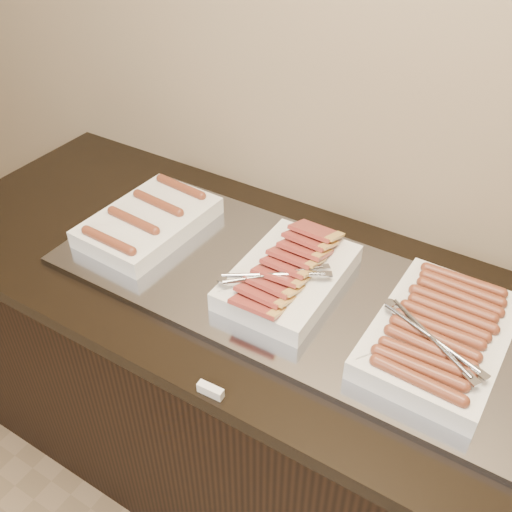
{
  "coord_description": "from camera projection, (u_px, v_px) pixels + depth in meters",
  "views": [
    {
      "loc": [
        0.51,
        1.19,
        1.85
      ],
      "look_at": [
        -0.07,
        2.13,
        0.97
      ],
      "focal_mm": 40.0,
      "sensor_mm": 36.0,
      "label": 1
    }
  ],
  "objects": [
    {
      "name": "counter",
      "position": [
        276.0,
        399.0,
        1.7
      ],
      "size": [
        2.06,
        0.76,
        0.9
      ],
      "color": "black",
      "rests_on": "ground"
    },
    {
      "name": "warming_tray",
      "position": [
        288.0,
        287.0,
        1.41
      ],
      "size": [
        1.2,
        0.5,
        0.02
      ],
      "primitive_type": "cube",
      "color": "#92959F",
      "rests_on": "counter"
    },
    {
      "name": "dish_left",
      "position": [
        149.0,
        221.0,
        1.57
      ],
      "size": [
        0.26,
        0.37,
        0.07
      ],
      "rotation": [
        0.0,
        0.0,
        -0.04
      ],
      "color": "white",
      "rests_on": "warming_tray"
    },
    {
      "name": "dish_center",
      "position": [
        288.0,
        275.0,
        1.38
      ],
      "size": [
        0.25,
        0.37,
        0.09
      ],
      "rotation": [
        0.0,
        0.0,
        0.01
      ],
      "color": "white",
      "rests_on": "warming_tray"
    },
    {
      "name": "dish_right",
      "position": [
        440.0,
        334.0,
        1.23
      ],
      "size": [
        0.28,
        0.4,
        0.08
      ],
      "rotation": [
        0.0,
        0.0,
        -0.02
      ],
      "color": "white",
      "rests_on": "warming_tray"
    },
    {
      "name": "label_holder",
      "position": [
        211.0,
        390.0,
        1.16
      ],
      "size": [
        0.06,
        0.02,
        0.02
      ],
      "primitive_type": "cube",
      "rotation": [
        0.0,
        0.0,
        0.05
      ],
      "color": "white",
      "rests_on": "counter"
    }
  ]
}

